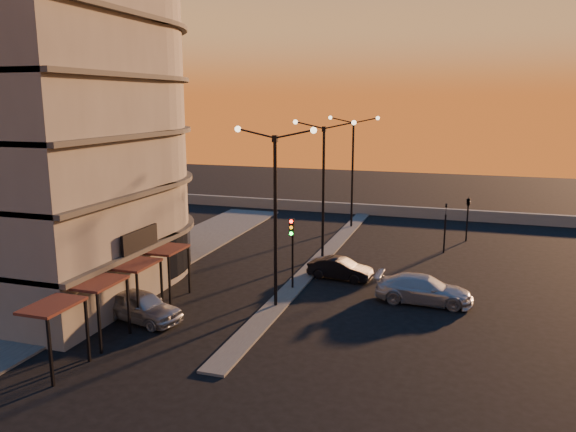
% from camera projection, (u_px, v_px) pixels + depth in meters
% --- Properties ---
extents(ground, '(120.00, 120.00, 0.00)m').
position_uv_depth(ground, '(276.00, 307.00, 29.84)').
color(ground, black).
rests_on(ground, ground).
extents(sidewalk_west, '(5.00, 40.00, 0.12)m').
position_uv_depth(sidewalk_west, '(144.00, 267.00, 36.71)').
color(sidewalk_west, '#464543').
rests_on(sidewalk_west, ground).
extents(median, '(1.20, 36.00, 0.12)m').
position_uv_depth(median, '(322.00, 257.00, 39.15)').
color(median, '#464543').
rests_on(median, ground).
extents(parapet, '(44.00, 0.50, 1.00)m').
position_uv_depth(parapet, '(385.00, 210.00, 53.38)').
color(parapet, slate).
rests_on(parapet, ground).
extents(building, '(14.35, 17.08, 25.00)m').
position_uv_depth(building, '(41.00, 80.00, 31.66)').
color(building, '#67625B').
rests_on(building, ground).
extents(streetlamp_near, '(4.32, 0.32, 9.51)m').
position_uv_depth(streetlamp_near, '(275.00, 204.00, 28.71)').
color(streetlamp_near, black).
rests_on(streetlamp_near, ground).
extents(streetlamp_mid, '(4.32, 0.32, 9.51)m').
position_uv_depth(streetlamp_mid, '(323.00, 178.00, 38.03)').
color(streetlamp_mid, black).
rests_on(streetlamp_mid, ground).
extents(streetlamp_far, '(4.32, 0.32, 9.51)m').
position_uv_depth(streetlamp_far, '(353.00, 163.00, 47.35)').
color(streetlamp_far, black).
rests_on(streetlamp_far, ground).
extents(traffic_light_main, '(0.28, 0.44, 4.25)m').
position_uv_depth(traffic_light_main, '(292.00, 242.00, 31.93)').
color(traffic_light_main, black).
rests_on(traffic_light_main, ground).
extents(signal_east_a, '(0.13, 0.16, 3.60)m').
position_uv_depth(signal_east_a, '(445.00, 227.00, 40.10)').
color(signal_east_a, black).
rests_on(signal_east_a, ground).
extents(signal_east_b, '(0.42, 1.99, 3.60)m').
position_uv_depth(signal_east_b, '(468.00, 202.00, 43.15)').
color(signal_east_b, black).
rests_on(signal_east_b, ground).
extents(car_hatchback, '(4.78, 2.81, 1.53)m').
position_uv_depth(car_hatchback, '(141.00, 306.00, 27.86)').
color(car_hatchback, '#A0A3A7').
rests_on(car_hatchback, ground).
extents(car_sedan, '(4.10, 1.90, 1.30)m').
position_uv_depth(car_sedan, '(340.00, 269.00, 34.41)').
color(car_sedan, black).
rests_on(car_sedan, ground).
extents(car_wagon, '(5.22, 2.21, 1.50)m').
position_uv_depth(car_wagon, '(424.00, 289.00, 30.36)').
color(car_wagon, '#B2B5BB').
rests_on(car_wagon, ground).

